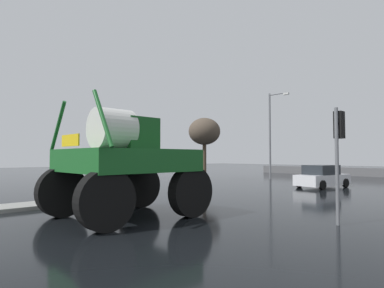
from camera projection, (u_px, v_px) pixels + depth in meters
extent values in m
plane|color=black|center=(313.00, 191.00, 19.24)|extent=(120.00, 120.00, 0.00)
cube|color=gray|center=(40.00, 205.00, 13.33)|extent=(1.60, 9.96, 0.15)
cylinder|color=black|center=(141.00, 186.00, 13.29)|extent=(0.42, 1.72, 1.72)
cylinder|color=black|center=(191.00, 192.00, 11.08)|extent=(0.42, 1.72, 1.72)
cylinder|color=black|center=(62.00, 192.00, 11.07)|extent=(0.42, 1.72, 1.72)
cylinder|color=black|center=(106.00, 200.00, 8.87)|extent=(0.42, 1.72, 1.72)
cube|color=#195B23|center=(127.00, 160.00, 11.12)|extent=(3.55, 3.93, 0.74)
cube|color=#154E1E|center=(137.00, 134.00, 11.43)|extent=(1.15, 1.22, 1.12)
cylinder|color=silver|center=(113.00, 129.00, 10.77)|extent=(1.37, 1.24, 1.37)
cylinder|color=#195B23|center=(58.00, 126.00, 11.11)|extent=(1.18, 0.12, 1.67)
cylinder|color=#195B23|center=(103.00, 118.00, 8.80)|extent=(1.12, 0.12, 1.70)
cube|color=yellow|center=(70.00, 140.00, 9.78)|extent=(1.22, 0.04, 0.36)
cube|color=silver|center=(322.00, 180.00, 21.64)|extent=(2.25, 4.30, 0.70)
cube|color=#23282D|center=(321.00, 170.00, 21.58)|extent=(1.84, 2.30, 0.64)
cylinder|color=black|center=(323.00, 181.00, 23.10)|extent=(0.26, 0.62, 0.60)
cylinder|color=black|center=(346.00, 183.00, 21.72)|extent=(0.26, 0.62, 0.60)
cylinder|color=black|center=(299.00, 183.00, 21.53)|extent=(0.26, 0.62, 0.60)
cylinder|color=black|center=(322.00, 185.00, 20.15)|extent=(0.26, 0.62, 0.60)
cylinder|color=slate|center=(133.00, 158.00, 17.89)|extent=(0.11, 0.11, 3.94)
cube|color=black|center=(136.00, 133.00, 18.10)|extent=(0.24, 0.32, 0.84)
sphere|color=#390503|center=(139.00, 128.00, 18.24)|extent=(0.17, 0.17, 0.17)
sphere|color=#3C2403|center=(139.00, 133.00, 18.23)|extent=(0.17, 0.17, 0.17)
sphere|color=green|center=(139.00, 138.00, 18.22)|extent=(0.17, 0.17, 0.17)
cylinder|color=slate|center=(337.00, 166.00, 9.79)|extent=(0.11, 0.11, 3.57)
cube|color=black|center=(339.00, 125.00, 9.98)|extent=(0.24, 0.32, 0.84)
sphere|color=#390503|center=(341.00, 117.00, 10.13)|extent=(0.17, 0.17, 0.17)
sphere|color=#3C2403|center=(342.00, 125.00, 10.12)|extent=(0.17, 0.17, 0.17)
sphere|color=green|center=(342.00, 134.00, 10.10)|extent=(0.17, 0.17, 0.17)
cylinder|color=slate|center=(270.00, 136.00, 30.18)|extent=(0.18, 0.18, 8.02)
cylinder|color=slate|center=(278.00, 94.00, 29.70)|extent=(1.74, 0.10, 0.10)
cube|color=silver|center=(286.00, 94.00, 29.07)|extent=(0.50, 0.24, 0.16)
cylinder|color=#473828|center=(204.00, 161.00, 28.55)|extent=(0.33, 0.33, 3.35)
ellipsoid|color=brown|center=(204.00, 131.00, 28.66)|extent=(2.82, 2.82, 2.40)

